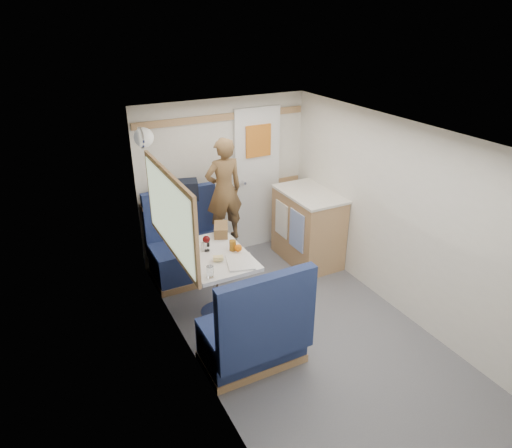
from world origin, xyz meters
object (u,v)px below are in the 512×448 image
tray (240,262)px  wine_glass (206,240)px  bench_far (189,253)px  duffel_bag (178,190)px  tumbler_left (210,272)px  bread_loaf (221,230)px  orange_fruit (238,248)px  cheese_block (218,258)px  person (224,190)px  pepper_grinder (208,242)px  beer_glass (233,245)px  salt_grinder (203,247)px  dome_light (144,137)px  dinette_table (216,267)px  bench_near (255,338)px  galley_counter (308,227)px

tray → wine_glass: 0.43m
bench_far → duffel_bag: duffel_bag is taller
tumbler_left → bread_loaf: size_ratio=0.41×
tray → orange_fruit: 0.20m
cheese_block → wine_glass: wine_glass is taller
duffel_bag → tumbler_left: duffel_bag is taller
bench_far → person: (0.44, -0.10, 0.76)m
bench_far → pepper_grinder: bench_far is taller
wine_glass → duffel_bag: bearing=86.9°
person → beer_glass: (-0.25, -0.77, -0.29)m
bench_far → cheese_block: size_ratio=10.64×
bench_far → pepper_grinder: 0.82m
bench_far → salt_grinder: size_ratio=10.87×
dome_light → tray: bearing=-64.5°
dinette_table → tray: size_ratio=2.83×
dome_light → tumbler_left: 1.58m
dinette_table → bench_far: size_ratio=0.88×
bench_near → cheese_block: bearing=92.3°
wine_glass → dome_light: bearing=114.3°
beer_glass → pepper_grinder: beer_glass is taller
cheese_block → wine_glass: (-0.02, 0.25, 0.09)m
dome_light → galley_counter: dome_light is taller
dome_light → salt_grinder: dome_light is taller
bench_far → bench_near: (0.00, -1.73, 0.00)m
galley_counter → tumbler_left: galley_counter is taller
duffel_bag → person: bearing=-24.4°
wine_glass → dinette_table: bearing=-62.9°
bench_near → tray: size_ratio=3.23×
person → bench_far: bearing=-13.8°
orange_fruit → tumbler_left: tumbler_left is taller
orange_fruit → bread_loaf: bearing=88.6°
person → bread_loaf: size_ratio=4.60×
wine_glass → salt_grinder: 0.08m
orange_fruit → tumbler_left: 0.51m
bench_near → beer_glass: size_ratio=9.76×
duffel_bag → wine_glass: bearing=-77.7°
beer_glass → salt_grinder: size_ratio=1.11×
duffel_bag → dinette_table: bearing=-74.8°
dome_light → tray: (0.53, -1.12, -1.02)m
duffel_bag → bench_far: bearing=-75.8°
bench_near → tumbler_left: bearing=112.6°
dome_light → duffel_bag: (0.40, 0.27, -0.74)m
dome_light → pepper_grinder: (0.39, -0.66, -0.99)m
wine_glass → bread_loaf: wine_glass is taller
person → duffel_bag: 0.56m
pepper_grinder → tray: bearing=-72.1°
dome_light → tray: 1.61m
person → wine_glass: size_ratio=7.28×
cheese_block → beer_glass: bearing=32.8°
dinette_table → bench_far: 0.90m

